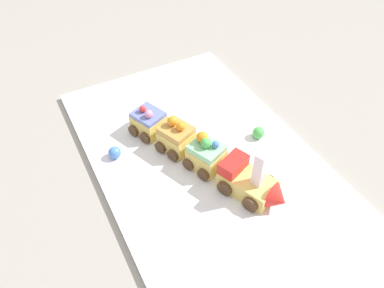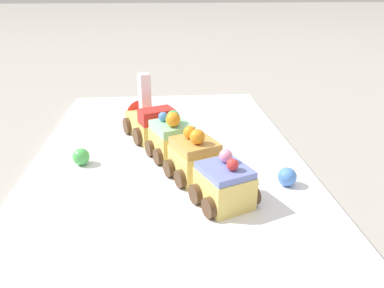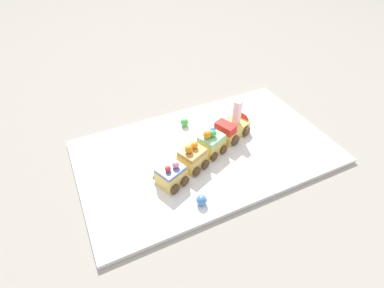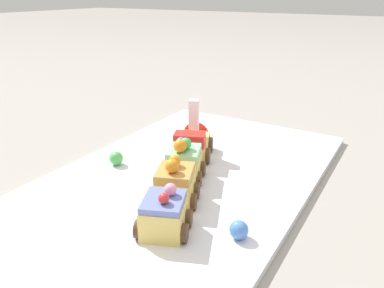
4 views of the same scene
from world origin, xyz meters
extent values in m
plane|color=gray|center=(0.00, 0.00, 0.00)|extent=(10.00, 10.00, 0.00)
cube|color=white|center=(0.00, 0.00, 0.01)|extent=(0.69, 0.41, 0.01)
cube|color=#EACC66|center=(0.10, 0.03, 0.03)|extent=(0.11, 0.09, 0.04)
cube|color=red|center=(0.07, 0.02, 0.06)|extent=(0.05, 0.06, 0.02)
cone|color=red|center=(0.15, 0.05, 0.04)|extent=(0.05, 0.06, 0.05)
cube|color=white|center=(0.11, 0.04, 0.06)|extent=(0.02, 0.02, 0.02)
cube|color=white|center=(0.11, 0.04, 0.07)|extent=(0.02, 0.02, 0.02)
cube|color=white|center=(0.11, 0.04, 0.09)|extent=(0.02, 0.02, 0.02)
cube|color=white|center=(0.11, 0.04, 0.11)|extent=(0.02, 0.02, 0.02)
cylinder|color=#4C331E|center=(0.13, 0.01, 0.03)|extent=(0.03, 0.02, 0.03)
cylinder|color=#4C331E|center=(0.11, 0.07, 0.03)|extent=(0.03, 0.02, 0.03)
cylinder|color=#4C331E|center=(0.08, -0.01, 0.03)|extent=(0.03, 0.02, 0.03)
cylinder|color=#4C331E|center=(0.06, 0.05, 0.03)|extent=(0.03, 0.02, 0.03)
cube|color=#EACC66|center=(0.01, -0.01, 0.03)|extent=(0.08, 0.07, 0.04)
cube|color=#93DBA3|center=(0.01, -0.01, 0.06)|extent=(0.07, 0.07, 0.01)
sphere|color=orange|center=(-0.01, -0.01, 0.08)|extent=(0.03, 0.03, 0.02)
sphere|color=#4CBC56|center=(0.01, -0.01, 0.08)|extent=(0.03, 0.03, 0.02)
sphere|color=#4C84E0|center=(0.02, 0.01, 0.07)|extent=(0.02, 0.02, 0.01)
cylinder|color=#4C331E|center=(0.04, -0.03, 0.02)|extent=(0.03, 0.02, 0.02)
cylinder|color=#4C331E|center=(0.01, 0.03, 0.02)|extent=(0.03, 0.02, 0.02)
cylinder|color=#4C331E|center=(0.00, -0.04, 0.02)|extent=(0.03, 0.02, 0.02)
cylinder|color=#4C331E|center=(-0.02, 0.01, 0.02)|extent=(0.03, 0.02, 0.02)
cube|color=#EACC66|center=(-0.06, -0.04, 0.03)|extent=(0.08, 0.07, 0.04)
cube|color=#CC9347|center=(-0.06, -0.04, 0.06)|extent=(0.07, 0.07, 0.01)
sphere|color=orange|center=(-0.07, -0.04, 0.08)|extent=(0.03, 0.03, 0.02)
sphere|color=orange|center=(-0.05, -0.03, 0.08)|extent=(0.02, 0.02, 0.02)
cylinder|color=#4C331E|center=(-0.03, -0.06, 0.02)|extent=(0.03, 0.02, 0.02)
cylinder|color=#4C331E|center=(-0.06, 0.00, 0.02)|extent=(0.03, 0.02, 0.02)
cylinder|color=#4C331E|center=(-0.07, -0.07, 0.02)|extent=(0.03, 0.02, 0.02)
cylinder|color=#4C331E|center=(-0.09, -0.01, 0.02)|extent=(0.03, 0.02, 0.02)
cube|color=#EACC66|center=(-0.13, -0.07, 0.03)|extent=(0.08, 0.07, 0.04)
cube|color=#6B7AC6|center=(-0.13, -0.07, 0.06)|extent=(0.07, 0.07, 0.01)
sphere|color=red|center=(-0.14, -0.07, 0.07)|extent=(0.02, 0.02, 0.01)
sphere|color=pink|center=(-0.12, -0.07, 0.07)|extent=(0.02, 0.02, 0.02)
cylinder|color=#4C331E|center=(-0.11, -0.09, 0.02)|extent=(0.03, 0.02, 0.02)
cylinder|color=#4C331E|center=(-0.13, -0.03, 0.02)|extent=(0.03, 0.02, 0.02)
cylinder|color=#4C331E|center=(-0.14, -0.10, 0.02)|extent=(0.03, 0.02, 0.02)
cylinder|color=#4C331E|center=(-0.16, -0.04, 0.02)|extent=(0.03, 0.02, 0.02)
sphere|color=#4C84E0|center=(-0.10, -0.16, 0.02)|extent=(0.03, 0.03, 0.03)
sphere|color=#4CBC56|center=(-0.01, 0.13, 0.02)|extent=(0.03, 0.03, 0.03)
camera|label=1|loc=(0.42, -0.26, 0.56)|focal=35.00mm
camera|label=2|loc=(-0.52, 0.01, 0.26)|focal=35.00mm
camera|label=3|loc=(-0.30, -0.53, 0.57)|focal=28.00mm
camera|label=4|loc=(-0.47, -0.31, 0.31)|focal=35.00mm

